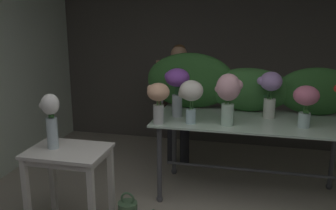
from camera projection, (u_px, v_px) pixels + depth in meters
The scene contains 13 objects.
ground_plane at pixel (204, 193), 4.13m from camera, with size 7.70×7.70×0.00m, color #9E9384.
wall_back at pixel (223, 46), 5.42m from camera, with size 4.95×0.12×2.90m, color #4C4742.
display_table_glass at pixel (251, 131), 3.92m from camera, with size 1.99×0.91×0.86m.
side_table_white at pixel (69, 162), 3.34m from camera, with size 0.69×0.52×0.77m.
florist at pixel (179, 92), 4.73m from camera, with size 0.58×0.24×1.54m.
foliage_backdrop at pixel (241, 86), 4.17m from camera, with size 2.30×0.29×0.63m.
vase_ivory_freesia at pixel (191, 95), 3.69m from camera, with size 0.25×0.24×0.44m.
vase_blush_ranunculus at pixel (228, 93), 3.62m from camera, with size 0.27×0.24×0.51m.
vase_rosy_hydrangea at pixel (306, 100), 3.56m from camera, with size 0.24×0.24×0.41m.
vase_peach_stock at pixel (158, 98), 3.68m from camera, with size 0.23×0.22×0.41m.
vase_violet_tulips at pixel (177, 84), 3.92m from camera, with size 0.26×0.26×0.51m.
vase_lilac_peonies at pixel (270, 89), 3.88m from camera, with size 0.26×0.23×0.49m.
vase_white_roses_tall at pixel (51, 118), 3.27m from camera, with size 0.17×0.16×0.49m.
Camera 1 is at (0.48, -2.00, 1.96)m, focal length 40.18 mm.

